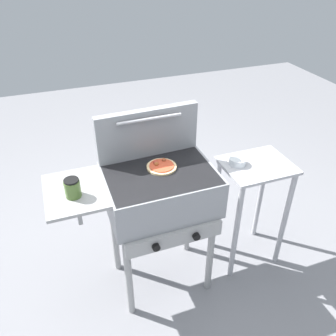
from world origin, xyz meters
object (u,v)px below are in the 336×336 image
(prep_table, at_px, (252,194))
(grill, at_px, (158,193))
(pizza_pepperoni, at_px, (161,166))
(topping_bowl_near, at_px, (238,162))
(sauce_jar, at_px, (72,188))

(prep_table, bearing_deg, grill, -179.63)
(pizza_pepperoni, relative_size, topping_bowl_near, 1.62)
(grill, distance_m, pizza_pepperoni, 0.17)
(pizza_pepperoni, bearing_deg, grill, -127.35)
(grill, height_order, topping_bowl_near, grill)
(pizza_pepperoni, height_order, sauce_jar, sauce_jar)
(grill, distance_m, prep_table, 0.70)
(sauce_jar, distance_m, topping_bowl_near, 1.04)
(sauce_jar, distance_m, prep_table, 1.21)
(sauce_jar, height_order, topping_bowl_near, sauce_jar)
(prep_table, relative_size, topping_bowl_near, 7.48)
(prep_table, distance_m, topping_bowl_near, 0.29)
(grill, xyz_separation_m, pizza_pepperoni, (0.04, 0.05, 0.15))
(grill, bearing_deg, topping_bowl_near, 4.85)
(pizza_pepperoni, xyz_separation_m, topping_bowl_near, (0.51, -0.00, -0.08))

